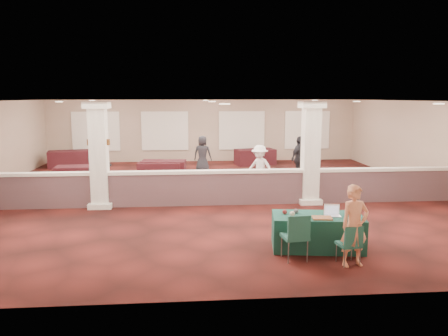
{
  "coord_description": "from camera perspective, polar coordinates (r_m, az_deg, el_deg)",
  "views": [
    {
      "loc": [
        -0.83,
        -14.79,
        3.34
      ],
      "look_at": [
        0.24,
        -2.0,
        1.25
      ],
      "focal_mm": 35.0,
      "sensor_mm": 36.0,
      "label": 1
    }
  ],
  "objects": [
    {
      "name": "attendee_b",
      "position": [
        15.79,
        4.67,
        0.05
      ],
      "size": [
        1.12,
        1.01,
        1.63
      ],
      "primitive_type": "imported",
      "rotation": [
        0.0,
        0.0,
        -0.65
      ],
      "color": "silver",
      "rests_on": "ground"
    },
    {
      "name": "column_left",
      "position": [
        13.66,
        -16.01,
        1.75
      ],
      "size": [
        0.72,
        0.72,
        3.2
      ],
      "color": "beige",
      "rests_on": "ground"
    },
    {
      "name": "far_table_back_right",
      "position": [
        21.75,
        4.09,
        1.45
      ],
      "size": [
        2.09,
        1.39,
        0.78
      ],
      "primitive_type": "cube",
      "rotation": [
        0.0,
        0.0,
        0.24
      ],
      "color": "black",
      "rests_on": "ground"
    },
    {
      "name": "wall_front",
      "position": [
        7.05,
        2.13,
        -5.02
      ],
      "size": [
        16.0,
        0.04,
        3.2
      ],
      "primitive_type": "cube",
      "color": "gray",
      "rests_on": "ground"
    },
    {
      "name": "far_table_front_center",
      "position": [
        18.07,
        -8.42,
        -0.36
      ],
      "size": [
        1.77,
        0.96,
        0.7
      ],
      "primitive_type": "cube",
      "rotation": [
        0.0,
        0.0,
        -0.06
      ],
      "color": "black",
      "rests_on": "ground"
    },
    {
      "name": "wall_back",
      "position": [
        22.87,
        -2.68,
        4.9
      ],
      "size": [
        16.0,
        0.04,
        3.2
      ],
      "primitive_type": "cube",
      "color": "gray",
      "rests_on": "ground"
    },
    {
      "name": "wall_right",
      "position": [
        17.31,
        25.96,
        2.57
      ],
      "size": [
        0.04,
        16.0,
        3.2
      ],
      "primitive_type": "cube",
      "color": "gray",
      "rests_on": "ground"
    },
    {
      "name": "far_table_back_center",
      "position": [
        18.26,
        -7.91,
        -0.19
      ],
      "size": [
        1.89,
        1.08,
        0.74
      ],
      "primitive_type": "cube",
      "rotation": [
        0.0,
        0.0,
        -0.1
      ],
      "color": "black",
      "rests_on": "ground"
    },
    {
      "name": "sconce_left",
      "position": [
        13.68,
        -17.23,
        3.23
      ],
      "size": [
        0.12,
        0.12,
        0.18
      ],
      "color": "brown",
      "rests_on": "column_left"
    },
    {
      "name": "screen_glow",
      "position": [
        9.99,
        13.89,
        -5.31
      ],
      "size": [
        0.31,
        0.05,
        0.2
      ],
      "primitive_type": "cube",
      "rotation": [
        0.0,
        0.0,
        -0.14
      ],
      "color": "silver",
      "rests_on": "near_table"
    },
    {
      "name": "attendee_a",
      "position": [
        15.48,
        -16.07,
        -0.0
      ],
      "size": [
        1.03,
        0.92,
        1.89
      ],
      "primitive_type": "imported",
      "rotation": [
        0.0,
        0.0,
        0.58
      ],
      "color": "black",
      "rests_on": "ground"
    },
    {
      "name": "laptop_screen",
      "position": [
        9.99,
        13.88,
        -5.22
      ],
      "size": [
        0.34,
        0.06,
        0.23
      ],
      "primitive_type": "cube",
      "rotation": [
        0.0,
        0.0,
        -0.14
      ],
      "color": "silver",
      "rests_on": "near_table"
    },
    {
      "name": "ground",
      "position": [
        15.18,
        -1.52,
        -3.44
      ],
      "size": [
        16.0,
        16.0,
        0.0
      ],
      "primitive_type": "plane",
      "color": "#4B1612",
      "rests_on": "ground"
    },
    {
      "name": "partition_wall",
      "position": [
        13.6,
        -1.17,
        -2.5
      ],
      "size": [
        15.6,
        0.28,
        1.1
      ],
      "color": "brown",
      "rests_on": "ground"
    },
    {
      "name": "yarn_cream",
      "position": [
        9.72,
        8.92,
        -5.92
      ],
      "size": [
        0.11,
        0.11,
        0.11
      ],
      "primitive_type": "sphere",
      "color": "beige",
      "rests_on": "near_table"
    },
    {
      "name": "conf_chair_side",
      "position": [
        9.13,
        9.44,
        -8.42
      ],
      "size": [
        0.56,
        0.56,
        0.99
      ],
      "rotation": [
        0.0,
        0.0,
        0.13
      ],
      "color": "#1C5249",
      "rests_on": "ground"
    },
    {
      "name": "near_table",
      "position": [
        10.01,
        12.07,
        -8.15
      ],
      "size": [
        2.09,
        1.25,
        0.76
      ],
      "primitive_type": "cube",
      "rotation": [
        0.0,
        0.0,
        -0.14
      ],
      "color": "#0F3732",
      "rests_on": "ground"
    },
    {
      "name": "sconce_right",
      "position": [
        13.57,
        -14.92,
        3.29
      ],
      "size": [
        0.12,
        0.12,
        0.18
      ],
      "color": "brown",
      "rests_on": "column_left"
    },
    {
      "name": "scissors",
      "position": [
        9.76,
        16.34,
        -6.44
      ],
      "size": [
        0.13,
        0.05,
        0.01
      ],
      "primitive_type": "cube",
      "rotation": [
        0.0,
        0.0,
        -0.14
      ],
      "color": "#B01215",
      "rests_on": "near_table"
    },
    {
      "name": "knitting",
      "position": [
        9.66,
        12.69,
        -6.38
      ],
      "size": [
        0.45,
        0.37,
        0.03
      ],
      "primitive_type": "cube",
      "rotation": [
        0.0,
        0.0,
        -0.14
      ],
      "color": "#BD5F1E",
      "rests_on": "near_table"
    },
    {
      "name": "far_table_front_right",
      "position": [
        16.37,
        15.35,
        -1.55
      ],
      "size": [
        1.89,
        1.15,
        0.72
      ],
      "primitive_type": "cube",
      "rotation": [
        0.0,
        0.0,
        -0.15
      ],
      "color": "black",
      "rests_on": "ground"
    },
    {
      "name": "column_right",
      "position": [
        13.93,
        11.23,
        2.07
      ],
      "size": [
        0.72,
        0.72,
        3.2
      ],
      "color": "beige",
      "rests_on": "ground"
    },
    {
      "name": "far_table_back_left",
      "position": [
        22.22,
        -19.51,
        1.13
      ],
      "size": [
        2.12,
        1.38,
        0.79
      ],
      "primitive_type": "cube",
      "rotation": [
        0.0,
        0.0,
        0.22
      ],
      "color": "black",
      "rests_on": "ground"
    },
    {
      "name": "woman",
      "position": [
        9.08,
        16.67,
        -7.24
      ],
      "size": [
        0.66,
        0.5,
        1.64
      ],
      "primitive_type": "imported",
      "rotation": [
        0.0,
        0.0,
        0.2
      ],
      "color": "#E07761",
      "rests_on": "ground"
    },
    {
      "name": "attendee_d",
      "position": [
        19.48,
        -2.82,
        1.82
      ],
      "size": [
        0.89,
        0.61,
        1.64
      ],
      "primitive_type": "imported",
      "rotation": [
        0.0,
        0.0,
        2.91
      ],
      "color": "black",
      "rests_on": "ground"
    },
    {
      "name": "far_table_front_left",
      "position": [
        17.72,
        -18.36,
        -0.9
      ],
      "size": [
        1.8,
        0.97,
        0.71
      ],
      "primitive_type": "cube",
      "rotation": [
        0.0,
        0.0,
        0.05
      ],
      "color": "black",
      "rests_on": "ground"
    },
    {
      "name": "attendee_c",
      "position": [
        17.73,
        9.79,
        1.21
      ],
      "size": [
        1.1,
        1.1,
        1.79
      ],
      "primitive_type": "imported",
      "rotation": [
        0.0,
        0.0,
        0.79
      ],
      "color": "black",
      "rests_on": "ground"
    },
    {
      "name": "laptop_base",
      "position": [
        9.91,
        13.98,
        -6.08
      ],
      "size": [
        0.37,
        0.28,
        0.02
      ],
      "primitive_type": "cube",
      "rotation": [
        0.0,
        0.0,
        -0.14
      ],
      "color": "silver",
      "rests_on": "near_table"
    },
    {
      "name": "yarn_grey",
      "position": [
        9.95,
        9.39,
        -5.59
      ],
      "size": [
        0.11,
        0.11,
        0.11
      ],
      "primitive_type": "sphere",
      "color": "#4D4C51",
      "rests_on": "near_table"
    },
    {
      "name": "yarn_red",
      "position": [
        9.86,
        7.93,
        -5.71
      ],
      "size": [
        0.1,
        0.1,
        0.1
      ],
      "primitive_type": "sphere",
      "color": "maroon",
      "rests_on": "near_table"
    },
    {
      "name": "ceiling",
      "position": [
        14.81,
        -1.58,
        8.73
      ],
      "size": [
        16.0,
        16.0,
        0.02
      ],
      "primitive_type": "cube",
      "color": "silver",
      "rests_on": "wall_back"
    },
    {
      "name": "conf_chair_main",
      "position": [
        9.17,
        16.22,
        -9.23
      ],
      "size": [
        0.47,
        0.47,
        0.83
      ],
      "rotation": [
        0.0,
        0.0,
        0.14
      ],
      "color": "#1C5249",
      "rests_on": "ground"
    }
  ]
}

